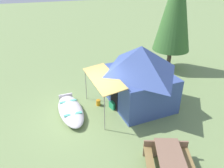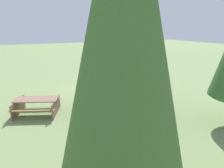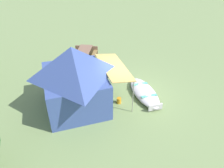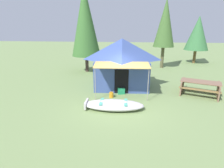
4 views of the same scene
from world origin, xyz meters
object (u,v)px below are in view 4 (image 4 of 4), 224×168
(fuel_can, at_px, (111,95))
(pine_tree_back_left, at_px, (198,33))
(pine_tree_far_center, at_px, (165,23))
(beached_rowboat, at_px, (113,105))
(canvas_cabin_tent, at_px, (122,62))
(cooler_box, at_px, (121,90))
(picnic_table, at_px, (200,86))
(pine_tree_back_right, at_px, (85,21))

(fuel_can, xyz_separation_m, pine_tree_back_left, (7.42, 10.61, 2.86))
(pine_tree_back_left, bearing_deg, pine_tree_far_center, -144.05)
(beached_rowboat, bearing_deg, canvas_cabin_tent, 87.34)
(beached_rowboat, bearing_deg, pine_tree_far_center, 69.51)
(canvas_cabin_tent, distance_m, cooler_box, 1.80)
(beached_rowboat, bearing_deg, cooler_box, 85.19)
(cooler_box, height_order, pine_tree_back_left, pine_tree_back_left)
(canvas_cabin_tent, height_order, picnic_table, canvas_cabin_tent)
(beached_rowboat, height_order, canvas_cabin_tent, canvas_cabin_tent)
(pine_tree_back_right, bearing_deg, fuel_can, -64.31)
(pine_tree_back_right, bearing_deg, beached_rowboat, -67.11)
(picnic_table, height_order, fuel_can, picnic_table)
(pine_tree_back_left, xyz_separation_m, pine_tree_back_right, (-10.13, -4.98, 1.01))
(pine_tree_far_center, bearing_deg, fuel_can, -115.23)
(picnic_table, distance_m, pine_tree_back_right, 9.45)
(cooler_box, height_order, fuel_can, cooler_box)
(picnic_table, height_order, pine_tree_back_left, pine_tree_back_left)
(beached_rowboat, distance_m, cooler_box, 2.14)
(picnic_table, xyz_separation_m, cooler_box, (-4.29, -0.25, -0.32))
(fuel_can, height_order, pine_tree_back_right, pine_tree_back_right)
(beached_rowboat, height_order, cooler_box, beached_rowboat)
(canvas_cabin_tent, height_order, pine_tree_far_center, pine_tree_far_center)
(beached_rowboat, height_order, picnic_table, picnic_table)
(pine_tree_far_center, bearing_deg, pine_tree_back_left, 35.95)
(beached_rowboat, height_order, pine_tree_back_left, pine_tree_back_left)
(pine_tree_back_left, xyz_separation_m, pine_tree_far_center, (-3.68, -2.67, 0.88))
(beached_rowboat, distance_m, pine_tree_back_right, 8.52)
(pine_tree_back_right, distance_m, pine_tree_far_center, 6.85)
(cooler_box, bearing_deg, picnic_table, 3.28)
(beached_rowboat, relative_size, picnic_table, 1.14)
(picnic_table, bearing_deg, pine_tree_far_center, 98.06)
(fuel_can, bearing_deg, cooler_box, 59.62)
(pine_tree_back_left, height_order, pine_tree_far_center, pine_tree_far_center)
(canvas_cabin_tent, bearing_deg, fuel_can, -101.96)
(canvas_cabin_tent, bearing_deg, cooler_box, -88.81)
(canvas_cabin_tent, relative_size, cooler_box, 7.17)
(pine_tree_back_right, relative_size, pine_tree_far_center, 1.13)
(beached_rowboat, xyz_separation_m, fuel_can, (-0.25, 1.39, -0.06))
(fuel_can, distance_m, pine_tree_back_left, 13.26)
(beached_rowboat, height_order, pine_tree_back_right, pine_tree_back_right)
(fuel_can, bearing_deg, pine_tree_back_left, 55.02)
(canvas_cabin_tent, height_order, fuel_can, canvas_cabin_tent)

